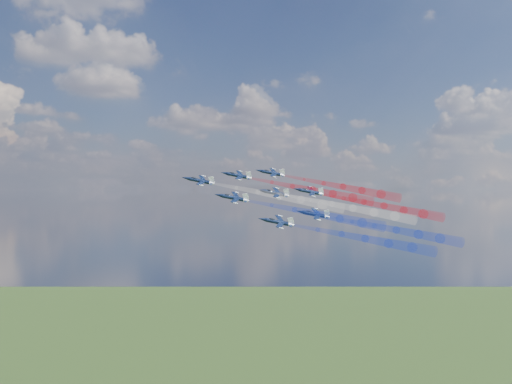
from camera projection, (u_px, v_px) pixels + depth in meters
name	position (u px, v px, depth m)	size (l,w,h in m)	color
jet_lead	(200.00, 181.00, 176.17)	(8.67, 10.84, 2.89)	black
trail_lead	(280.00, 196.00, 178.06)	(3.61, 42.52, 3.61)	white
jet_inner_left	(233.00, 198.00, 166.60)	(8.67, 10.84, 2.89)	black
trail_inner_left	(317.00, 214.00, 168.49)	(3.61, 42.52, 3.61)	#1731C5
jet_inner_right	(238.00, 176.00, 186.83)	(8.67, 10.84, 2.89)	black
trail_inner_right	(313.00, 190.00, 188.73)	(3.61, 42.52, 3.61)	red
jet_outer_left	(278.00, 222.00, 158.90)	(8.67, 10.84, 2.89)	black
trail_outer_left	(365.00, 239.00, 160.80)	(3.61, 42.52, 3.61)	#1731C5
jet_center_third	(275.00, 193.00, 178.30)	(8.67, 10.84, 2.89)	black
trail_center_third	(353.00, 208.00, 180.20)	(3.61, 42.52, 3.61)	white
jet_outer_right	(271.00, 173.00, 195.67)	(8.67, 10.84, 2.89)	black
trail_outer_right	(343.00, 187.00, 197.57)	(3.61, 42.52, 3.61)	red
jet_rear_left	(314.00, 214.00, 168.78)	(8.67, 10.84, 2.89)	black
trail_rear_left	(397.00, 230.00, 170.68)	(3.61, 42.52, 3.61)	#1731C5
jet_rear_right	(310.00, 192.00, 187.31)	(8.67, 10.84, 2.89)	black
trail_rear_right	(384.00, 206.00, 189.21)	(3.61, 42.52, 3.61)	red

